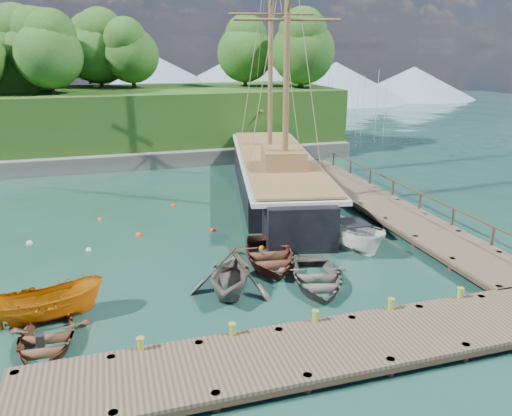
% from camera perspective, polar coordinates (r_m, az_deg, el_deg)
% --- Properties ---
extents(ground, '(160.00, 160.00, 0.00)m').
position_cam_1_polar(ground, '(22.10, -3.39, -8.43)').
color(ground, '#193E2D').
rests_on(ground, ground).
extents(dock_near, '(20.00, 3.20, 1.10)m').
position_cam_1_polar(dock_near, '(17.11, 8.65, -15.50)').
color(dock_near, '#443529').
rests_on(dock_near, ground).
extents(dock_east, '(3.20, 24.00, 1.10)m').
position_cam_1_polar(dock_east, '(32.13, 13.92, 0.47)').
color(dock_east, '#443529').
rests_on(dock_east, ground).
extents(bollard_0, '(0.26, 0.26, 0.45)m').
position_cam_1_polar(bollard_0, '(17.27, -12.86, -17.18)').
color(bollard_0, olive).
rests_on(bollard_0, ground).
extents(bollard_1, '(0.26, 0.26, 0.45)m').
position_cam_1_polar(bollard_1, '(17.60, -2.70, -15.95)').
color(bollard_1, olive).
rests_on(bollard_1, ground).
extents(bollard_2, '(0.26, 0.26, 0.45)m').
position_cam_1_polar(bollard_2, '(18.41, 6.69, -14.37)').
color(bollard_2, olive).
rests_on(bollard_2, ground).
extents(bollard_3, '(0.26, 0.26, 0.45)m').
position_cam_1_polar(bollard_3, '(19.66, 14.97, -12.65)').
color(bollard_3, olive).
rests_on(bollard_3, ground).
extents(bollard_4, '(0.26, 0.26, 0.45)m').
position_cam_1_polar(bollard_4, '(21.26, 22.03, -10.96)').
color(bollard_4, olive).
rests_on(bollard_4, ground).
extents(rowboat_0, '(3.05, 4.11, 0.82)m').
position_cam_1_polar(rowboat_0, '(19.15, -22.85, -14.43)').
color(rowboat_0, brown).
rests_on(rowboat_0, ground).
extents(rowboat_1, '(4.73, 5.02, 2.10)m').
position_cam_1_polar(rowboat_1, '(21.20, -2.89, -9.62)').
color(rowboat_1, '#5C574C').
rests_on(rowboat_1, ground).
extents(rowboat_2, '(4.01, 5.23, 1.01)m').
position_cam_1_polar(rowboat_2, '(23.87, 1.51, -6.30)').
color(rowboat_2, '#4F2A1C').
rests_on(rowboat_2, ground).
extents(rowboat_3, '(4.12, 5.04, 0.91)m').
position_cam_1_polar(rowboat_3, '(21.93, 6.94, -8.75)').
color(rowboat_3, '#5C544C').
rests_on(rowboat_3, ground).
extents(motorboat_orange, '(4.22, 2.02, 1.57)m').
position_cam_1_polar(motorboat_orange, '(20.74, -22.44, -11.77)').
color(motorboat_orange, '#C36909').
rests_on(motorboat_orange, ground).
extents(cabin_boat_white, '(2.63, 4.58, 1.67)m').
position_cam_1_polar(cabin_boat_white, '(25.96, 10.88, -4.58)').
color(cabin_boat_white, silver).
rests_on(cabin_boat_white, ground).
extents(schooner, '(9.02, 27.60, 20.45)m').
position_cam_1_polar(schooner, '(34.64, 2.32, 3.46)').
color(schooner, black).
rests_on(schooner, ground).
extents(mooring_buoy_0, '(0.29, 0.29, 0.29)m').
position_cam_1_polar(mooring_buoy_0, '(26.64, -18.58, -4.63)').
color(mooring_buoy_0, silver).
rests_on(mooring_buoy_0, ground).
extents(mooring_buoy_1, '(0.34, 0.34, 0.34)m').
position_cam_1_polar(mooring_buoy_1, '(27.93, -13.27, -3.10)').
color(mooring_buoy_1, '#F64515').
rests_on(mooring_buoy_1, ground).
extents(mooring_buoy_2, '(0.29, 0.29, 0.29)m').
position_cam_1_polar(mooring_buoy_2, '(27.99, -5.00, -2.62)').
color(mooring_buoy_2, red).
rests_on(mooring_buoy_2, ground).
extents(mooring_buoy_3, '(0.34, 0.34, 0.34)m').
position_cam_1_polar(mooring_buoy_3, '(29.93, 0.53, -1.16)').
color(mooring_buoy_3, white).
rests_on(mooring_buoy_3, ground).
extents(mooring_buoy_4, '(0.27, 0.27, 0.27)m').
position_cam_1_polar(mooring_buoy_4, '(30.99, -17.40, -1.34)').
color(mooring_buoy_4, '#DF5919').
rests_on(mooring_buoy_4, ground).
extents(mooring_buoy_5, '(0.33, 0.33, 0.33)m').
position_cam_1_polar(mooring_buoy_5, '(32.51, -9.42, 0.16)').
color(mooring_buoy_5, red).
rests_on(mooring_buoy_5, ground).
extents(mooring_buoy_6, '(0.34, 0.34, 0.34)m').
position_cam_1_polar(mooring_buoy_6, '(28.64, -24.46, -3.76)').
color(mooring_buoy_6, silver).
rests_on(mooring_buoy_6, ground).
extents(mooring_buoy_7, '(0.32, 0.32, 0.32)m').
position_cam_1_polar(mooring_buoy_7, '(25.47, 0.67, -4.69)').
color(mooring_buoy_7, '#E96306').
rests_on(mooring_buoy_7, ground).
extents(headland, '(51.00, 19.31, 12.90)m').
position_cam_1_polar(headland, '(51.54, -26.56, 11.39)').
color(headland, '#474744').
rests_on(headland, ground).
extents(distant_ridge, '(117.00, 40.00, 10.00)m').
position_cam_1_polar(distant_ridge, '(89.89, -11.36, 14.17)').
color(distant_ridge, '#728CA5').
rests_on(distant_ridge, ground).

